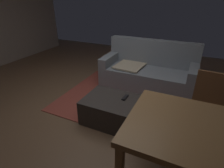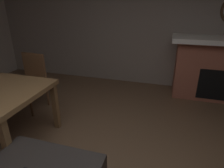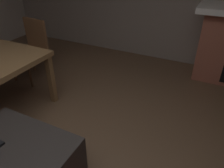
% 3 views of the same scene
% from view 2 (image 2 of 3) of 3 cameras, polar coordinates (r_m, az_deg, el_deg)
% --- Properties ---
extents(wall_back_fireplace_side, '(7.53, 0.12, 2.76)m').
position_cam_2_polar(wall_back_fireplace_side, '(4.23, 10.72, 18.19)').
color(wall_back_fireplace_side, gray).
rests_on(wall_back_fireplace_side, ground).
extents(dining_chair_south, '(0.48, 0.48, 0.93)m').
position_cam_2_polar(dining_chair_south, '(3.53, -22.81, 1.57)').
color(dining_chair_south, brown).
rests_on(dining_chair_south, ground).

